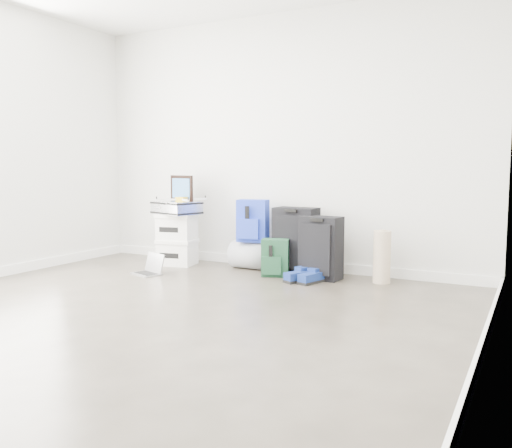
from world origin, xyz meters
The scene contains 14 objects.
ground centered at (0.00, 0.00, 0.00)m, with size 5.00×5.00×0.00m, color #332E25.
room_envelope centered at (0.00, 0.02, 1.72)m, with size 4.52×5.02×2.71m.
boxes_stack centered at (-1.07, 2.10, 0.29)m, with size 0.45×0.39×0.57m.
briefcase centered at (-1.07, 2.10, 0.64)m, with size 0.48×0.35×0.14m, color #B2B2B7.
painting centered at (-1.07, 2.20, 0.85)m, with size 0.37×0.14×0.29m.
drone centered at (-0.99, 2.08, 0.74)m, with size 0.45×0.45×0.05m.
duffel_bag centered at (-0.19, 2.28, 0.15)m, with size 0.30×0.30×0.49m, color #92959A.
blue_backpack centered at (-0.19, 2.24, 0.52)m, with size 0.35×0.29×0.45m.
large_suitcase centered at (0.30, 2.27, 0.34)m, with size 0.44×0.29×0.68m.
green_backpack centered at (0.18, 2.03, 0.18)m, with size 0.31×0.27×0.37m.
carry_on centered at (0.63, 2.11, 0.31)m, with size 0.41×0.29×0.61m.
shoes centered at (0.56, 1.89, 0.05)m, with size 0.35×0.31×0.10m.
rolled_rug centered at (1.21, 2.21, 0.25)m, with size 0.16×0.16×0.50m, color tan.
laptop centered at (-1.00, 1.53, 0.05)m, with size 0.35×0.30×0.21m.
Camera 1 is at (2.49, -2.79, 1.09)m, focal length 38.00 mm.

